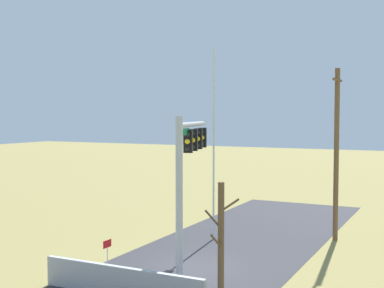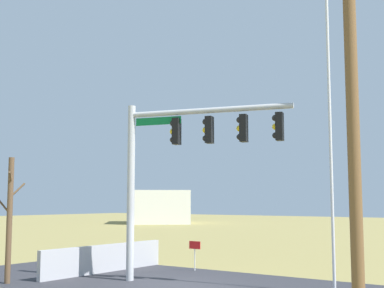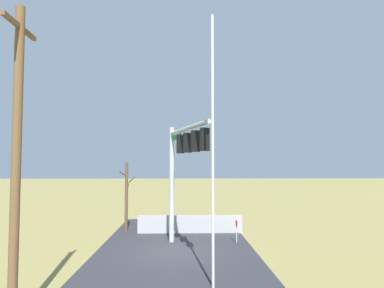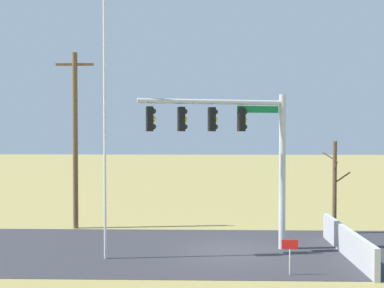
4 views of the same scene
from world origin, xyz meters
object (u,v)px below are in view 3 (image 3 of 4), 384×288
object	(u,v)px
flagpole	(213,148)
utility_pole	(16,156)
signal_mast	(181,159)
bare_tree	(126,196)
open_sign	(236,226)

from	to	relation	value
flagpole	utility_pole	world-z (taller)	flagpole
signal_mast	flagpole	distance (m)	5.31
signal_mast	bare_tree	bearing A→B (deg)	36.10
flagpole	utility_pole	size ratio (longest dim) A/B	1.12
signal_mast	bare_tree	world-z (taller)	signal_mast
utility_pole	bare_tree	bearing A→B (deg)	-4.31
flagpole	utility_pole	xyz separation A→B (m)	(-2.71, 5.73, -0.35)
flagpole	open_sign	distance (m)	8.11
signal_mast	open_sign	xyz separation A→B (m)	(1.59, -3.07, -3.75)
signal_mast	utility_pole	bearing A→B (deg)	149.94
utility_pole	open_sign	xyz separation A→B (m)	(9.46, -7.63, -3.71)
signal_mast	open_sign	size ratio (longest dim) A/B	5.30
flagpole	signal_mast	bearing A→B (deg)	12.76
open_sign	utility_pole	bearing A→B (deg)	141.12
flagpole	open_sign	size ratio (longest dim) A/B	8.15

